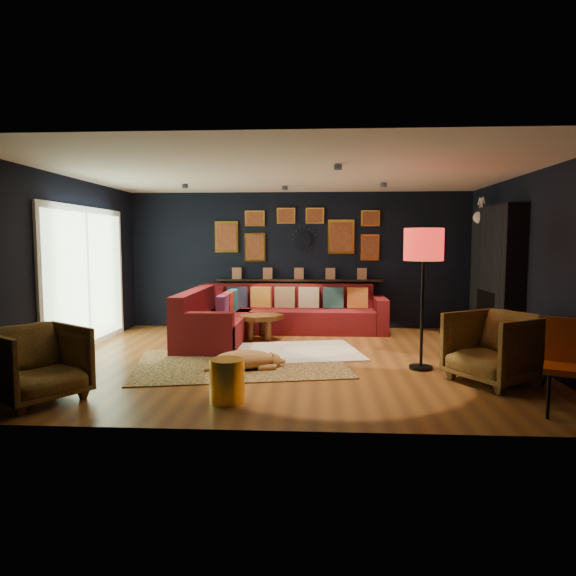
# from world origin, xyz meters

# --- Properties ---
(floor) EXTENTS (6.50, 6.50, 0.00)m
(floor) POSITION_xyz_m (0.00, 0.00, 0.00)
(floor) COLOR brown
(floor) RESTS_ON ground
(room_walls) EXTENTS (6.50, 6.50, 6.50)m
(room_walls) POSITION_xyz_m (0.00, 0.00, 1.59)
(room_walls) COLOR black
(room_walls) RESTS_ON ground
(sectional) EXTENTS (3.41, 2.69, 0.86)m
(sectional) POSITION_xyz_m (-0.61, 1.81, 0.32)
(sectional) COLOR maroon
(sectional) RESTS_ON ground
(ledge) EXTENTS (3.20, 0.12, 0.04)m
(ledge) POSITION_xyz_m (0.00, 2.68, 0.92)
(ledge) COLOR black
(ledge) RESTS_ON room_walls
(gallery_wall) EXTENTS (3.15, 0.04, 1.02)m
(gallery_wall) POSITION_xyz_m (-0.01, 2.72, 1.81)
(gallery_wall) COLOR gold
(gallery_wall) RESTS_ON room_walls
(sunburst_mirror) EXTENTS (0.47, 0.16, 0.47)m
(sunburst_mirror) POSITION_xyz_m (0.10, 2.72, 1.70)
(sunburst_mirror) COLOR silver
(sunburst_mirror) RESTS_ON room_walls
(fireplace) EXTENTS (0.31, 1.60, 2.20)m
(fireplace) POSITION_xyz_m (3.09, 0.90, 1.02)
(fireplace) COLOR black
(fireplace) RESTS_ON ground
(deer_head) EXTENTS (0.50, 0.28, 0.45)m
(deer_head) POSITION_xyz_m (3.14, 1.40, 2.05)
(deer_head) COLOR white
(deer_head) RESTS_ON fireplace
(sliding_door) EXTENTS (0.06, 2.80, 2.20)m
(sliding_door) POSITION_xyz_m (-3.22, 0.60, 1.10)
(sliding_door) COLOR white
(sliding_door) RESTS_ON ground
(ceiling_spots) EXTENTS (3.30, 2.50, 0.06)m
(ceiling_spots) POSITION_xyz_m (-0.00, 0.80, 2.56)
(ceiling_spots) COLOR black
(ceiling_spots) RESTS_ON room_walls
(shag_rug) EXTENTS (2.31, 1.88, 0.03)m
(shag_rug) POSITION_xyz_m (-0.05, 0.42, 0.01)
(shag_rug) COLOR silver
(shag_rug) RESTS_ON ground
(leopard_rug) EXTENTS (3.12, 2.49, 0.02)m
(leopard_rug) POSITION_xyz_m (-0.68, -0.30, 0.01)
(leopard_rug) COLOR tan
(leopard_rug) RESTS_ON ground
(coffee_table) EXTENTS (0.97, 0.86, 0.40)m
(coffee_table) POSITION_xyz_m (-0.60, 1.39, 0.35)
(coffee_table) COLOR brown
(coffee_table) RESTS_ON shag_rug
(pouf) EXTENTS (0.59, 0.59, 0.38)m
(pouf) POSITION_xyz_m (-1.30, 1.50, 0.22)
(pouf) COLOR maroon
(pouf) RESTS_ON shag_rug
(armchair_left) EXTENTS (1.12, 1.14, 0.86)m
(armchair_left) POSITION_xyz_m (-2.55, -2.05, 0.43)
(armchair_left) COLOR #B58437
(armchair_left) RESTS_ON ground
(armchair_right) EXTENTS (1.19, 1.21, 0.92)m
(armchair_right) POSITION_xyz_m (2.45, -1.06, 0.46)
(armchair_right) COLOR #B58437
(armchair_right) RESTS_ON ground
(gold_stool) EXTENTS (0.36, 0.36, 0.45)m
(gold_stool) POSITION_xyz_m (-0.57, -1.97, 0.23)
(gold_stool) COLOR gold
(gold_stool) RESTS_ON ground
(orange_chair) EXTENTS (0.58, 0.58, 0.93)m
(orange_chair) POSITION_xyz_m (2.78, -2.14, 0.55)
(orange_chair) COLOR black
(orange_chair) RESTS_ON ground
(floor_lamp) EXTENTS (0.50, 0.50, 1.83)m
(floor_lamp) POSITION_xyz_m (1.72, -0.45, 1.55)
(floor_lamp) COLOR black
(floor_lamp) RESTS_ON ground
(dog) EXTENTS (1.19, 0.81, 0.34)m
(dog) POSITION_xyz_m (-0.59, -0.65, 0.19)
(dog) COLOR tan
(dog) RESTS_ON leopard_rug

